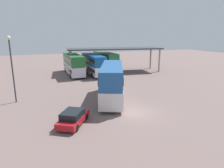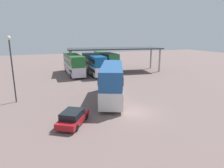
{
  "view_description": "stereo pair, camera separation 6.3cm",
  "coord_description": "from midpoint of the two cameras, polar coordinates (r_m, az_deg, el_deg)",
  "views": [
    {
      "loc": [
        -9.55,
        -17.45,
        7.99
      ],
      "look_at": [
        -0.67,
        4.89,
        2.0
      ],
      "focal_mm": 32.01,
      "sensor_mm": 36.0,
      "label": 1
    },
    {
      "loc": [
        -9.49,
        -17.47,
        7.99
      ],
      "look_at": [
        -0.67,
        4.89,
        2.0
      ],
      "focal_mm": 32.01,
      "sensor_mm": 36.0,
      "label": 2
    }
  ],
  "objects": [
    {
      "name": "double_decker_mid_row",
      "position": [
        41.16,
        -5.45,
        5.85
      ],
      "size": [
        2.55,
        10.82,
        4.01
      ],
      "rotation": [
        0.0,
        0.0,
        1.56
      ],
      "color": "silver",
      "rests_on": "ground_plane"
    },
    {
      "name": "ground_plane",
      "position": [
        21.43,
        6.48,
        -7.99
      ],
      "size": [
        140.0,
        140.0,
        0.0
      ],
      "primitive_type": "plane",
      "color": "#6E5B57"
    },
    {
      "name": "double_decker_near_canopy",
      "position": [
        41.61,
        -11.06,
        5.78
      ],
      "size": [
        2.74,
        11.37,
        4.07
      ],
      "rotation": [
        0.0,
        0.0,
        1.55
      ],
      "color": "silver",
      "rests_on": "ground_plane"
    },
    {
      "name": "double_decker_far_right",
      "position": [
        44.96,
        -1.93,
        6.65
      ],
      "size": [
        2.66,
        10.15,
        4.1
      ],
      "rotation": [
        0.0,
        0.0,
        1.59
      ],
      "color": "silver",
      "rests_on": "ground_plane"
    },
    {
      "name": "double_decker_main",
      "position": [
        24.69,
        -0.07,
        0.88
      ],
      "size": [
        6.4,
        10.47,
        4.37
      ],
      "rotation": [
        0.0,
        0.0,
        1.16
      ],
      "color": "silver",
      "rests_on": "ground_plane"
    },
    {
      "name": "depot_canopy",
      "position": [
        43.49,
        0.78,
        9.81
      ],
      "size": [
        20.69,
        8.42,
        5.15
      ],
      "rotation": [
        0.0,
        0.0,
        -0.14
      ],
      "color": "#33353A",
      "rests_on": "ground_plane"
    },
    {
      "name": "parked_hatchback",
      "position": [
        18.64,
        -11.15,
        -9.39
      ],
      "size": [
        3.64,
        4.22,
        1.35
      ],
      "rotation": [
        0.0,
        0.0,
        0.98
      ],
      "color": "maroon",
      "rests_on": "ground_plane"
    },
    {
      "name": "lamppost_tall",
      "position": [
        25.97,
        -26.85,
        5.72
      ],
      "size": [
        0.44,
        0.44,
        7.83
      ],
      "color": "#33353A",
      "rests_on": "ground_plane"
    }
  ]
}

